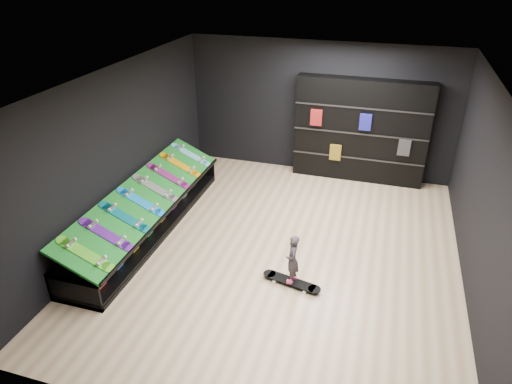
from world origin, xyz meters
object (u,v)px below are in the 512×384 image
(back_shelving, at_px, (360,131))
(floor_skateboard, at_px, (291,283))
(display_rack, at_px, (148,217))
(child, at_px, (292,268))

(back_shelving, height_order, floor_skateboard, back_shelving)
(display_rack, bearing_deg, child, -15.94)
(back_shelving, xyz_separation_m, child, (-0.57, -4.16, -0.81))
(back_shelving, height_order, child, back_shelving)
(display_rack, xyz_separation_m, back_shelving, (3.51, 3.32, 0.90))
(floor_skateboard, bearing_deg, child, -167.80)
(display_rack, relative_size, child, 9.11)
(floor_skateboard, bearing_deg, display_rack, 176.26)
(display_rack, bearing_deg, floor_skateboard, -15.94)
(floor_skateboard, bearing_deg, back_shelving, 94.43)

